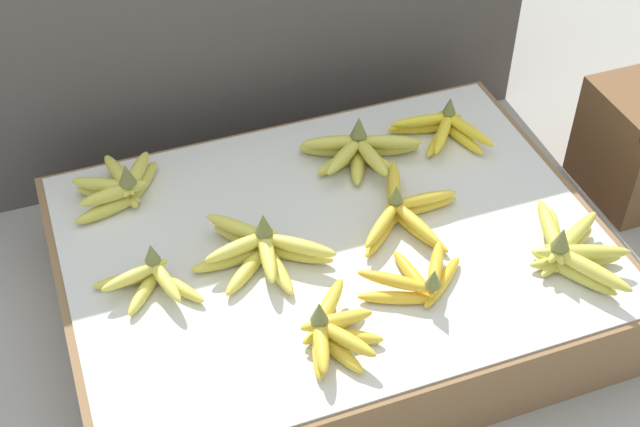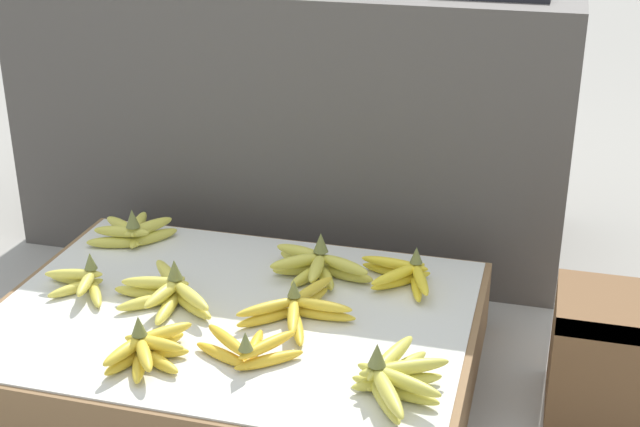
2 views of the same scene
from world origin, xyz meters
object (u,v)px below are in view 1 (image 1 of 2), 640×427
Objects in this scene: banana_bunch_middle_midright at (403,211)px; banana_bunch_front_midright at (418,281)px; banana_bunch_front_right at (570,251)px; banana_bunch_back_right at (443,128)px; banana_bunch_middle_left at (150,279)px; banana_bunch_front_midleft at (332,331)px; banana_bunch_back_left at (120,187)px; banana_bunch_back_midright at (359,152)px; banana_bunch_middle_midleft at (260,250)px.

banana_bunch_front_midright is at bearing -105.64° from banana_bunch_middle_midright.
banana_bunch_front_right reaches higher than banana_bunch_back_right.
banana_bunch_middle_left is 0.72× the size of banana_bunch_middle_midright.
banana_bunch_front_midright is at bearing -121.45° from banana_bunch_back_right.
banana_bunch_front_midleft is 0.58m from banana_bunch_back_right.
banana_bunch_back_left is 0.47m from banana_bunch_back_midright.
banana_bunch_back_right is at bearing 46.30° from banana_bunch_front_midleft.
banana_bunch_middle_left is at bearing 139.60° from banana_bunch_front_midleft.
banana_bunch_middle_midleft reaches higher than banana_bunch_middle_left.
banana_bunch_back_midright reaches higher than banana_bunch_middle_midleft.
banana_bunch_middle_midleft reaches higher than banana_bunch_front_midleft.
banana_bunch_back_left is at bearing 128.73° from banana_bunch_middle_midleft.
banana_bunch_front_midright is 0.17m from banana_bunch_middle_midright.
banana_bunch_middle_midleft reaches higher than banana_bunch_middle_midright.
banana_bunch_front_midleft is at bearing -163.35° from banana_bunch_front_midright.
banana_bunch_middle_midright is 0.19m from banana_bunch_back_midright.
banana_bunch_middle_midleft is 1.04× the size of banana_bunch_back_midright.
banana_bunch_back_left reaches higher than banana_bunch_middle_left.
banana_bunch_back_left is at bearing 173.24° from banana_bunch_back_midright.
banana_bunch_front_midleft is 0.22m from banana_bunch_middle_midleft.
banana_bunch_front_right is 0.54m from banana_bunch_middle_midleft.
banana_bunch_front_right is 0.30m from banana_bunch_middle_midright.
banana_bunch_front_midright is 1.18× the size of banana_bunch_back_right.
banana_bunch_back_midright reaches higher than banana_bunch_middle_left.
banana_bunch_middle_midleft is (0.20, -0.00, 0.00)m from banana_bunch_middle_left.
banana_bunch_back_right is at bearing 4.51° from banana_bunch_back_midright.
banana_bunch_front_midright is at bearing 173.78° from banana_bunch_front_right.
banana_bunch_back_midright reaches higher than banana_bunch_front_midleft.
banana_bunch_front_midleft is 0.78× the size of banana_bunch_back_midright.
banana_bunch_front_midleft is 0.75× the size of banana_bunch_middle_midright.
banana_bunch_back_left reaches higher than banana_bunch_front_midright.
banana_bunch_back_midright is at bearing -175.49° from banana_bunch_back_right.
banana_bunch_back_left is at bearing 176.53° from banana_bunch_back_right.
banana_bunch_back_right is (0.46, 0.21, -0.00)m from banana_bunch_middle_midleft.
banana_bunch_front_right is 1.09× the size of banana_bunch_back_midright.
banana_bunch_middle_midright is (0.48, 0.01, 0.00)m from banana_bunch_middle_left.
banana_bunch_front_midleft reaches higher than banana_bunch_middle_left.
banana_bunch_middle_midleft is 0.33m from banana_bunch_back_midright.
banana_bunch_middle_left reaches higher than banana_bunch_middle_midright.
banana_bunch_back_midright is 1.34× the size of banana_bunch_back_right.
banana_bunch_front_right is 1.05× the size of banana_bunch_middle_midleft.
banana_bunch_back_midright is (0.03, 0.35, 0.01)m from banana_bunch_front_midright.
banana_bunch_front_midright is 0.85× the size of banana_bunch_middle_midright.
banana_bunch_back_right is at bearing 17.71° from banana_bunch_middle_left.
banana_bunch_back_left is 0.66m from banana_bunch_back_right.
banana_bunch_front_midright is 0.81× the size of banana_bunch_front_right.
banana_bunch_front_right is at bearing 2.89° from banana_bunch_front_midleft.
banana_bunch_back_midright is at bearing 62.64° from banana_bunch_front_midleft.
banana_bunch_back_midright is at bearing -6.76° from banana_bunch_back_left.
banana_bunch_front_midleft reaches higher than banana_bunch_front_midright.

